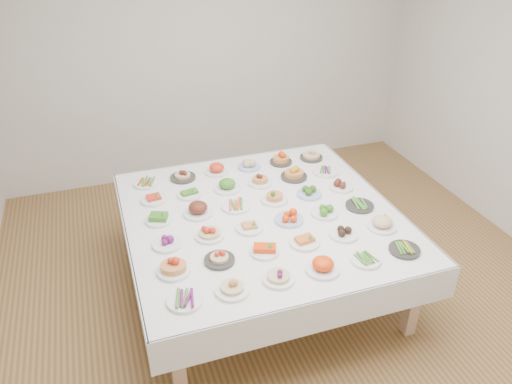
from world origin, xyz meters
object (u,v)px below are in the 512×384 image
object	(u,v)px
display_table	(262,221)
dish_35	(311,153)
dish_18	(159,217)
dish_0	(185,299)

from	to	relation	value
display_table	dish_35	world-z (taller)	dish_35
display_table	dish_18	bearing A→B (deg)	168.39
dish_0	dish_18	bearing A→B (deg)	90.35
dish_18	dish_0	bearing A→B (deg)	-89.65
dish_18	dish_35	world-z (taller)	dish_35
dish_0	dish_18	xyz separation A→B (m)	(-0.01, 0.99, 0.02)
display_table	dish_35	distance (m)	1.16
dish_0	dish_35	xyz separation A→B (m)	(1.63, 1.64, 0.04)
dish_18	dish_35	distance (m)	1.76
display_table	dish_35	xyz separation A→B (m)	(0.81, 0.81, 0.13)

